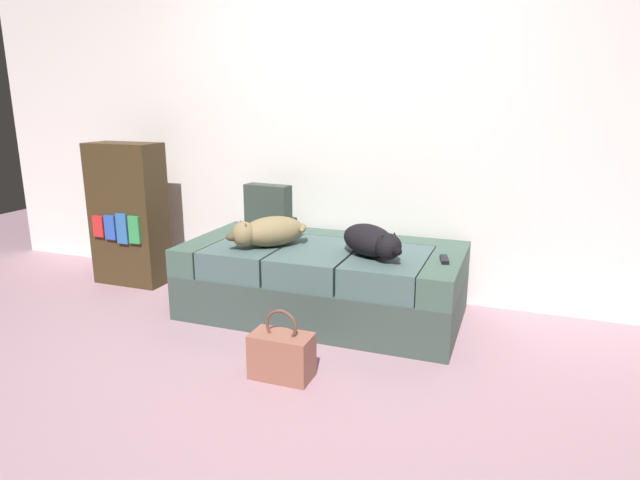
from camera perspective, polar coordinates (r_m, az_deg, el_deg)
ground_plane at (r=2.80m, az=-8.22°, el=-15.96°), size 10.00×10.00×0.00m
back_wall at (r=4.00m, az=3.23°, el=14.31°), size 6.40×0.10×2.80m
couch at (r=3.65m, az=0.28°, el=-4.25°), size 1.82×0.92×0.48m
dog_tan at (r=3.55m, az=-5.48°, el=0.87°), size 0.47×0.50×0.20m
dog_dark at (r=3.33m, az=5.46°, el=-0.10°), size 0.50×0.45×0.19m
tv_remote at (r=3.32m, az=12.93°, el=-2.00°), size 0.08×0.16×0.02m
throw_pillow at (r=3.97m, az=-5.49°, el=3.38°), size 0.35×0.15×0.34m
handbag at (r=2.89m, az=-4.05°, el=-11.95°), size 0.32×0.18×0.38m
bookshelf at (r=4.48m, az=-19.47°, el=2.56°), size 0.56×0.30×1.10m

